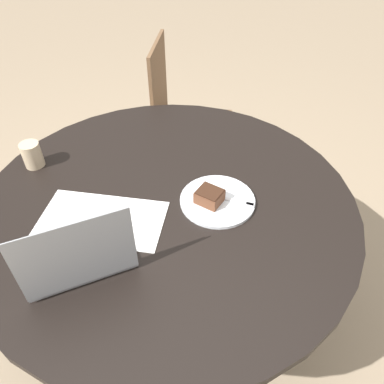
{
  "coord_description": "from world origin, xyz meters",
  "views": [
    {
      "loc": [
        -0.44,
        0.86,
        1.65
      ],
      "look_at": [
        -0.09,
        -0.03,
        0.78
      ],
      "focal_mm": 35.0,
      "sensor_mm": 36.0,
      "label": 1
    }
  ],
  "objects_px": {
    "coffee_glass": "(32,155)",
    "laptop": "(78,254)",
    "plate": "(217,201)",
    "chair": "(182,122)"
  },
  "relations": [
    {
      "from": "laptop",
      "to": "coffee_glass",
      "type": "bearing_deg",
      "value": 97.28
    },
    {
      "from": "coffee_glass",
      "to": "laptop",
      "type": "xyz_separation_m",
      "value": [
        -0.44,
        0.34,
        -0.0
      ]
    },
    {
      "from": "plate",
      "to": "laptop",
      "type": "height_order",
      "value": "laptop"
    },
    {
      "from": "plate",
      "to": "laptop",
      "type": "distance_m",
      "value": 0.5
    },
    {
      "from": "coffee_glass",
      "to": "chair",
      "type": "bearing_deg",
      "value": -105.47
    },
    {
      "from": "chair",
      "to": "plate",
      "type": "relative_size",
      "value": 3.54
    },
    {
      "from": "coffee_glass",
      "to": "laptop",
      "type": "height_order",
      "value": "laptop"
    },
    {
      "from": "chair",
      "to": "coffee_glass",
      "type": "bearing_deg",
      "value": -30.69
    },
    {
      "from": "plate",
      "to": "coffee_glass",
      "type": "xyz_separation_m",
      "value": [
        0.73,
        0.07,
        0.04
      ]
    },
    {
      "from": "chair",
      "to": "coffee_glass",
      "type": "xyz_separation_m",
      "value": [
        0.25,
        0.89,
        0.31
      ]
    }
  ]
}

